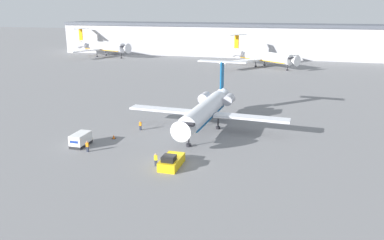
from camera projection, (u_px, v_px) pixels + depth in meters
ground_plane at (172, 165)px, 50.26m from camera, size 600.00×600.00×0.00m
terminal_building at (262, 40)px, 158.82m from camera, size 180.00×16.80×13.78m
airplane_main at (206, 109)px, 64.47m from camera, size 28.48×24.67×10.41m
pushback_tug at (171, 161)px, 49.72m from camera, size 2.39×4.82×1.91m
luggage_cart at (81, 140)px, 57.13m from camera, size 1.94×3.63×1.99m
worker_near_tug at (156, 159)px, 49.80m from camera, size 0.40×0.25×1.80m
worker_by_wing at (140, 125)px, 64.48m from camera, size 0.40×0.24×1.62m
worker_on_apron at (87, 146)px, 54.76m from camera, size 0.40×0.24×1.65m
traffic_cone_left at (114, 137)px, 60.42m from camera, size 0.62×0.62×0.64m
airplane_parked_far_left at (262, 56)px, 133.11m from camera, size 27.34×32.30×10.49m
airplane_parked_far_right at (102, 46)px, 160.10m from camera, size 29.74×33.21×11.37m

